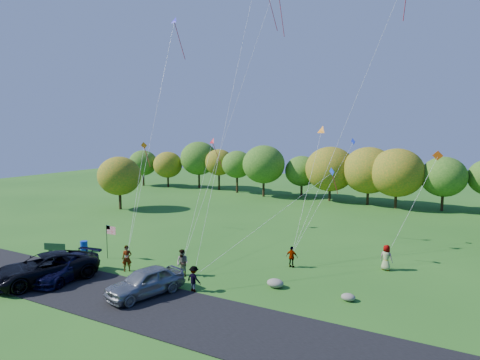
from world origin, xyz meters
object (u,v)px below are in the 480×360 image
object	(u,v)px
flyer_b	(182,263)
trash_barrel	(84,246)
minivan_dark	(45,268)
minivan_silver	(145,282)
park_bench	(56,249)
flyer_a	(127,258)
minivan_navy	(66,268)
flyer_c	(194,279)
flyer_e	(386,258)
flyer_d	(292,257)

from	to	relation	value
flyer_b	trash_barrel	world-z (taller)	flyer_b
minivan_dark	minivan_silver	world-z (taller)	minivan_dark
minivan_silver	park_bench	bearing A→B (deg)	-178.17
minivan_silver	flyer_a	distance (m)	5.37
minivan_navy	flyer_c	world-z (taller)	flyer_c
minivan_navy	flyer_e	distance (m)	23.20
flyer_a	flyer_c	distance (m)	6.69
flyer_c	flyer_d	size ratio (longest dim) A/B	1.03
flyer_a	flyer_b	xyz separation A→B (m)	(4.26, 1.12, 0.00)
minivan_silver	flyer_e	distance (m)	17.63
flyer_c	flyer_e	bearing A→B (deg)	-126.38
minivan_dark	minivan_silver	distance (m)	7.84
minivan_navy	flyer_c	bearing A→B (deg)	7.02
minivan_dark	flyer_e	bearing A→B (deg)	54.88
flyer_b	flyer_e	xyz separation A→B (m)	(12.50, 8.48, -0.02)
minivan_navy	park_bench	world-z (taller)	minivan_navy
minivan_navy	minivan_silver	distance (m)	6.88
minivan_silver	minivan_dark	bearing A→B (deg)	-153.51
flyer_b	park_bench	size ratio (longest dim) A/B	1.08
flyer_a	trash_barrel	world-z (taller)	flyer_a
minivan_navy	flyer_c	xyz separation A→B (m)	(9.06, 2.59, -0.01)
flyer_a	flyer_e	bearing A→B (deg)	-10.20
flyer_c	trash_barrel	distance (m)	13.85
park_bench	flyer_c	bearing A→B (deg)	-23.43
minivan_silver	flyer_c	bearing A→B (deg)	60.28
minivan_silver	flyer_e	bearing A→B (deg)	61.32
flyer_c	trash_barrel	size ratio (longest dim) A/B	1.84
minivan_navy	park_bench	distance (m)	6.65
flyer_e	minivan_navy	bearing A→B (deg)	49.70
flyer_a	flyer_b	distance (m)	4.41
minivan_navy	flyer_b	xyz separation A→B (m)	(6.69, 4.55, 0.12)
flyer_d	flyer_e	world-z (taller)	flyer_e
flyer_b	flyer_c	distance (m)	3.09
minivan_dark	flyer_b	bearing A→B (deg)	56.47
park_bench	minivan_navy	bearing A→B (deg)	-51.67
flyer_e	park_bench	distance (m)	26.60
flyer_b	flyer_e	size ratio (longest dim) A/B	1.02
flyer_a	flyer_c	size ratio (longest dim) A/B	1.16
flyer_c	park_bench	bearing A→B (deg)	4.18
trash_barrel	flyer_c	bearing A→B (deg)	-11.87
flyer_c	minivan_silver	bearing A→B (deg)	52.35
minivan_silver	flyer_d	world-z (taller)	minivan_silver
flyer_b	trash_barrel	xyz separation A→B (m)	(-11.17, 0.88, -0.52)
flyer_c	minivan_navy	bearing A→B (deg)	23.64
flyer_d	flyer_e	distance (m)	7.01
minivan_silver	minivan_navy	bearing A→B (deg)	-160.87
flyer_a	flyer_e	size ratio (longest dim) A/B	1.01
minivan_navy	flyer_a	bearing A→B (deg)	45.82
flyer_c	flyer_e	size ratio (longest dim) A/B	0.88
minivan_navy	flyer_d	distance (m)	16.35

